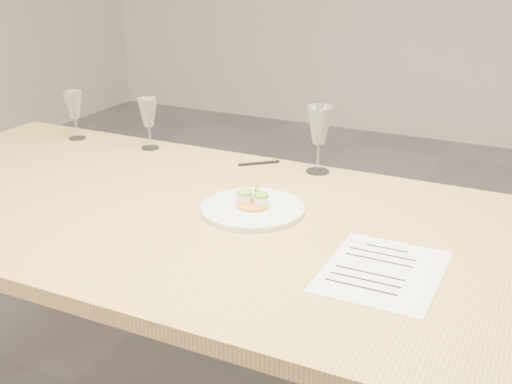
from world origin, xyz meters
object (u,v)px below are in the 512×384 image
at_px(dinner_plate, 253,208).
at_px(ballpoint_pen, 259,163).
at_px(recipe_sheet, 383,271).
at_px(wine_glass_0, 74,106).
at_px(wine_glass_2, 319,127).
at_px(wine_glass_1, 148,114).
at_px(dining_table, 242,243).

height_order(dinner_plate, ballpoint_pen, dinner_plate).
xyz_separation_m(recipe_sheet, wine_glass_0, (-1.29, 0.50, 0.12)).
height_order(recipe_sheet, wine_glass_2, wine_glass_2).
bearing_deg(ballpoint_pen, wine_glass_1, 141.00).
relative_size(wine_glass_0, wine_glass_1, 0.99).
height_order(dining_table, dinner_plate, dinner_plate).
distance_m(ballpoint_pen, wine_glass_0, 0.74).
relative_size(ballpoint_pen, wine_glass_1, 0.62).
bearing_deg(wine_glass_1, wine_glass_2, 2.64).
distance_m(dinner_plate, recipe_sheet, 0.44).
xyz_separation_m(dinner_plate, ballpoint_pen, (-0.15, 0.36, -0.01)).
bearing_deg(wine_glass_1, wine_glass_0, -176.31).
distance_m(wine_glass_1, wine_glass_2, 0.62).
relative_size(wine_glass_0, wine_glass_2, 0.84).
height_order(recipe_sheet, wine_glass_1, wine_glass_1).
distance_m(recipe_sheet, wine_glass_0, 1.39).
bearing_deg(wine_glass_2, recipe_sheet, -56.52).
xyz_separation_m(ballpoint_pen, wine_glass_1, (-0.42, -0.01, 0.12)).
distance_m(dinner_plate, ballpoint_pen, 0.39).
xyz_separation_m(recipe_sheet, ballpoint_pen, (-0.56, 0.53, 0.00)).
height_order(dining_table, wine_glass_0, wine_glass_0).
bearing_deg(wine_glass_0, ballpoint_pen, 2.55).
xyz_separation_m(dining_table, recipe_sheet, (0.41, -0.11, 0.07)).
distance_m(dining_table, recipe_sheet, 0.43).
bearing_deg(recipe_sheet, dinner_plate, 157.00).
xyz_separation_m(dining_table, wine_glass_1, (-0.57, 0.41, 0.19)).
height_order(wine_glass_0, wine_glass_1, wine_glass_1).
bearing_deg(wine_glass_2, ballpoint_pen, -175.39).
xyz_separation_m(dining_table, wine_glass_0, (-0.88, 0.39, 0.19)).
bearing_deg(ballpoint_pen, dining_table, -110.73).
distance_m(recipe_sheet, ballpoint_pen, 0.77).
xyz_separation_m(recipe_sheet, wine_glass_2, (-0.36, 0.55, 0.15)).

